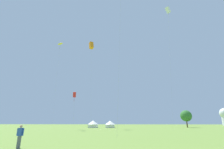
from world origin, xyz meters
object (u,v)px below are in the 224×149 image
tree_distant_left (186,116)px  festival_tent_center (93,124)px  kite_red_box (74,95)px  kite_orange_box (91,45)px  kite_yellow_parafoil (60,44)px  person_spectator (20,137)px  festival_tent_left (110,124)px  kite_white_box (168,10)px

tree_distant_left → festival_tent_center: bearing=-168.9°
kite_red_box → kite_orange_box: size_ratio=0.30×
kite_red_box → festival_tent_center: kite_red_box is taller
kite_yellow_parafoil → tree_distant_left: (50.68, 15.50, -27.82)m
kite_red_box → kite_orange_box: bearing=88.7°
kite_orange_box → person_spectator: bearing=-82.9°
kite_red_box → festival_tent_left: 24.64m
person_spectator → tree_distant_left: size_ratio=0.25×
person_spectator → tree_distant_left: tree_distant_left is taller
kite_white_box → kite_red_box: size_ratio=3.73×
person_spectator → festival_tent_center: (-5.41, 52.97, 0.66)m
kite_red_box → festival_tent_left: size_ratio=2.52×
kite_orange_box → festival_tent_left: bearing=41.4°
festival_tent_center → person_spectator: bearing=-84.2°
kite_red_box → person_spectator: (6.19, -30.85, -8.45)m
person_spectator → kite_white_box: bearing=56.4°
person_spectator → festival_tent_left: festival_tent_left is taller
person_spectator → tree_distant_left: 68.67m
kite_orange_box → festival_tent_center: bearing=86.3°
kite_white_box → festival_tent_left: (-20.70, 19.80, -35.02)m
festival_tent_center → tree_distant_left: bearing=11.1°
kite_white_box → festival_tent_left: 45.25m
kite_yellow_parafoil → person_spectator: 57.86m
festival_tent_left → tree_distant_left: bearing=13.4°
festival_tent_left → kite_white_box: bearing=-43.7°
kite_yellow_parafoil → festival_tent_left: 37.52m
kite_white_box → festival_tent_left: size_ratio=9.37×
kite_yellow_parafoil → festival_tent_left: kite_yellow_parafoil is taller
kite_red_box → festival_tent_center: 23.47m
kite_orange_box → festival_tent_center: 31.24m
kite_white_box → person_spectator: size_ratio=21.76×
festival_tent_left → tree_distant_left: 32.18m
festival_tent_center → kite_red_box: bearing=-92.0°
kite_yellow_parafoil → tree_distant_left: kite_yellow_parafoil is taller
kite_red_box → kite_orange_box: (0.37, 15.83, 22.81)m
kite_yellow_parafoil → person_spectator: bearing=-67.9°
kite_yellow_parafoil → festival_tent_center: bearing=32.2°
kite_yellow_parafoil → festival_tent_left: size_ratio=8.20×
kite_orange_box → tree_distant_left: kite_orange_box is taller
kite_orange_box → tree_distant_left: size_ratio=4.85×
kite_red_box → festival_tent_center: size_ratio=2.42×
festival_tent_center → kite_white_box: bearing=-35.8°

